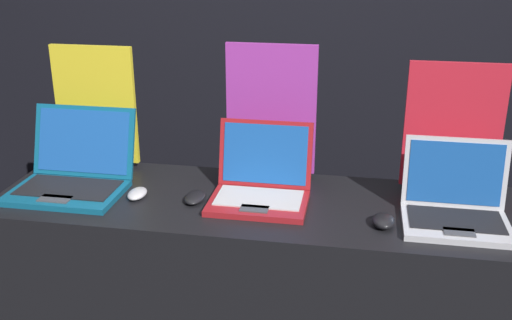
# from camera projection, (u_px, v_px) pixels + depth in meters

# --- Properties ---
(wall_back) EXTENTS (8.00, 0.05, 2.80)m
(wall_back) POSITION_uv_depth(u_px,v_px,m) (298.00, 23.00, 3.00)
(wall_back) COLOR black
(wall_back) RESTS_ON ground_plane
(display_counter) EXTENTS (1.80, 0.56, 0.96)m
(display_counter) POSITION_uv_depth(u_px,v_px,m) (255.00, 318.00, 2.22)
(display_counter) COLOR black
(display_counter) RESTS_ON ground_plane
(laptop_front) EXTENTS (0.39, 0.35, 0.27)m
(laptop_front) POSITION_uv_depth(u_px,v_px,m) (73.00, 172.00, 2.14)
(laptop_front) COLOR #0F5170
(laptop_front) RESTS_ON display_counter
(mouse_front) EXTENTS (0.06, 0.10, 0.03)m
(mouse_front) POSITION_uv_depth(u_px,v_px,m) (137.00, 194.00, 2.08)
(mouse_front) COLOR #B2B2B7
(mouse_front) RESTS_ON display_counter
(promo_stand_front) EXTENTS (0.32, 0.07, 0.47)m
(promo_stand_front) POSITION_uv_depth(u_px,v_px,m) (96.00, 110.00, 2.29)
(promo_stand_front) COLOR black
(promo_stand_front) RESTS_ON display_counter
(laptop_middle) EXTENTS (0.33, 0.30, 0.25)m
(laptop_middle) POSITION_uv_depth(u_px,v_px,m) (261.00, 183.00, 2.05)
(laptop_middle) COLOR maroon
(laptop_middle) RESTS_ON display_counter
(mouse_middle) EXTENTS (0.07, 0.12, 0.03)m
(mouse_middle) POSITION_uv_depth(u_px,v_px,m) (195.00, 197.00, 2.05)
(mouse_middle) COLOR black
(mouse_middle) RESTS_ON display_counter
(promo_stand_middle) EXTENTS (0.33, 0.07, 0.50)m
(promo_stand_middle) POSITION_uv_depth(u_px,v_px,m) (271.00, 115.00, 2.18)
(promo_stand_middle) COLOR black
(promo_stand_middle) RESTS_ON display_counter
(laptop_back) EXTENTS (0.33, 0.27, 0.25)m
(laptop_back) POSITION_uv_depth(u_px,v_px,m) (456.00, 204.00, 1.89)
(laptop_back) COLOR #B7B7BC
(laptop_back) RESTS_ON display_counter
(mouse_back) EXTENTS (0.07, 0.10, 0.04)m
(mouse_back) POSITION_uv_depth(u_px,v_px,m) (383.00, 221.00, 1.87)
(mouse_back) COLOR black
(mouse_back) RESTS_ON display_counter
(promo_stand_back) EXTENTS (0.33, 0.07, 0.47)m
(promo_stand_back) POSITION_uv_depth(u_px,v_px,m) (452.00, 133.00, 2.04)
(promo_stand_back) COLOR black
(promo_stand_back) RESTS_ON display_counter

